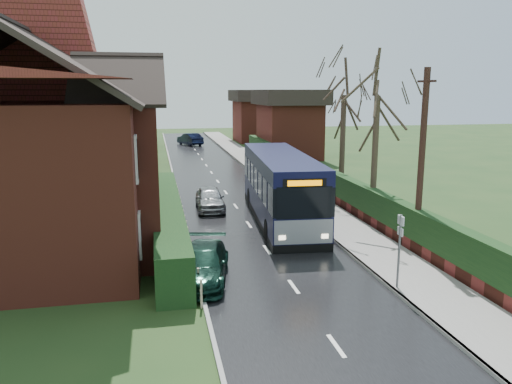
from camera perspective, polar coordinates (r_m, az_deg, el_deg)
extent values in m
plane|color=#2F441D|center=(18.71, 2.64, -8.54)|extent=(140.00, 140.00, 0.00)
cube|color=black|center=(28.12, -2.33, -1.65)|extent=(6.00, 100.00, 0.02)
cube|color=slate|center=(29.06, 5.96, -1.15)|extent=(2.50, 100.00, 0.14)
cube|color=gray|center=(28.73, 3.68, -1.26)|extent=(0.12, 100.00, 0.14)
cube|color=gray|center=(27.80, -8.56, -1.84)|extent=(0.12, 100.00, 0.10)
cube|color=black|center=(22.74, -10.06, -2.95)|extent=(1.20, 16.00, 1.60)
cube|color=maroon|center=(29.51, 8.85, -0.58)|extent=(0.30, 50.00, 0.60)
cube|color=black|center=(29.34, 8.90, 1.14)|extent=(0.60, 50.00, 1.20)
cube|color=maroon|center=(22.78, -23.20, 1.96)|extent=(8.00, 14.00, 6.00)
cube|color=maroon|center=(19.37, -14.77, 0.99)|extent=(2.50, 4.00, 6.00)
cube|color=brown|center=(26.44, -20.32, 16.89)|extent=(0.90, 1.40, 2.20)
cube|color=silver|center=(17.71, -13.09, -4.56)|extent=(0.08, 1.20, 1.60)
cube|color=black|center=(17.71, -13.00, -4.56)|extent=(0.03, 0.95, 1.35)
cube|color=silver|center=(17.19, -13.49, 3.80)|extent=(0.08, 1.20, 1.60)
cube|color=black|center=(17.18, -13.39, 3.81)|extent=(0.03, 0.95, 1.35)
cube|color=silver|center=(21.58, -12.85, -1.66)|extent=(0.08, 1.20, 1.60)
cube|color=black|center=(21.58, -12.77, -1.66)|extent=(0.03, 0.95, 1.35)
cube|color=silver|center=(21.16, -13.16, 5.21)|extent=(0.08, 1.20, 1.60)
cube|color=black|center=(21.16, -13.08, 5.22)|extent=(0.03, 0.95, 1.35)
cube|color=silver|center=(25.50, -12.68, 0.35)|extent=(0.08, 1.20, 1.60)
cube|color=black|center=(25.50, -12.61, 0.36)|extent=(0.03, 0.95, 1.35)
cube|color=silver|center=(25.14, -12.94, 6.18)|extent=(0.08, 1.20, 1.60)
cube|color=black|center=(25.14, -12.87, 6.18)|extent=(0.03, 0.95, 1.35)
cube|color=silver|center=(27.96, -12.60, 1.33)|extent=(0.08, 1.20, 1.60)
cube|color=black|center=(27.95, -12.54, 1.33)|extent=(0.03, 0.95, 1.35)
cube|color=silver|center=(27.63, -12.83, 6.64)|extent=(0.08, 1.20, 1.60)
cube|color=black|center=(27.63, -12.77, 6.64)|extent=(0.03, 0.95, 1.35)
cube|color=black|center=(25.16, 2.79, -1.12)|extent=(3.32, 11.08, 1.13)
cube|color=black|center=(24.93, 2.82, 1.48)|extent=(3.34, 11.08, 1.19)
cube|color=black|center=(24.78, 2.84, 3.58)|extent=(3.32, 11.08, 0.66)
cube|color=black|center=(25.33, 2.78, -2.76)|extent=(3.32, 11.08, 0.35)
cube|color=gray|center=(20.02, 5.44, -4.54)|extent=(2.38, 0.30, 0.99)
cube|color=black|center=(19.69, 5.53, -1.23)|extent=(2.23, 0.25, 1.29)
cube|color=black|center=(19.54, 5.57, 1.04)|extent=(1.74, 0.21, 0.35)
cube|color=#FF8C00|center=(19.50, 5.60, 1.02)|extent=(1.36, 0.15, 0.22)
cube|color=black|center=(20.21, 5.41, -6.39)|extent=(2.44, 0.33, 0.30)
cube|color=#FFF2CC|center=(19.85, 3.01, -5.24)|extent=(0.28, 0.07, 0.18)
cube|color=#FFF2CC|center=(20.22, 7.88, -5.02)|extent=(0.28, 0.07, 0.18)
cylinder|color=black|center=(21.74, 1.44, -4.33)|extent=(0.35, 0.97, 0.95)
cylinder|color=black|center=(22.18, 7.19, -4.10)|extent=(0.35, 0.97, 0.95)
cylinder|color=black|center=(28.47, -0.64, -0.52)|extent=(0.35, 0.97, 0.95)
cylinder|color=black|center=(28.81, 3.80, -0.40)|extent=(0.35, 0.97, 0.95)
imported|color=#A3A4A8|center=(27.36, -5.30, -0.74)|extent=(1.57, 3.71, 1.25)
imported|color=black|center=(17.29, -6.13, -8.22)|extent=(2.42, 4.33, 1.19)
imported|color=black|center=(60.48, -7.56, 6.02)|extent=(3.02, 4.62, 1.44)
cylinder|color=slate|center=(16.73, 16.02, -6.79)|extent=(0.07, 0.07, 2.57)
cube|color=silver|center=(16.43, 16.23, -3.13)|extent=(0.07, 0.39, 0.29)
cube|color=silver|center=(16.52, 16.16, -4.37)|extent=(0.06, 0.35, 0.26)
cylinder|color=black|center=(20.45, 18.37, 3.14)|extent=(0.25, 0.25, 7.28)
cube|color=black|center=(20.26, 18.94, 11.89)|extent=(0.28, 0.93, 0.08)
cylinder|color=#382D21|center=(24.69, 13.39, 3.46)|extent=(0.30, 0.30, 6.17)
cylinder|color=#33261E|center=(31.09, 9.84, 5.19)|extent=(0.33, 0.33, 6.15)
cylinder|color=#3E3225|center=(35.63, -20.75, 5.73)|extent=(0.30, 0.30, 6.56)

